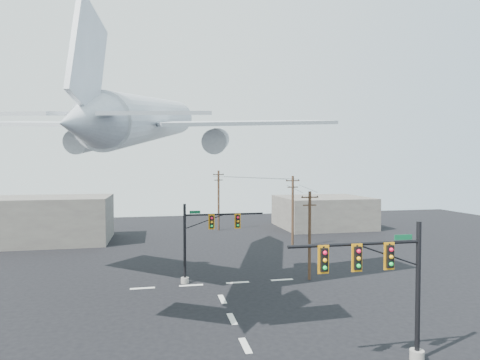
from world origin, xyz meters
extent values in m
plane|color=black|center=(0.00, 0.00, 0.00)|extent=(120.00, 120.00, 0.00)
cube|color=silver|center=(0.00, 0.00, 0.01)|extent=(0.40, 2.00, 0.01)
cube|color=silver|center=(0.00, 4.00, 0.01)|extent=(0.40, 2.00, 0.01)
cube|color=silver|center=(0.00, 8.00, 0.01)|extent=(0.40, 2.00, 0.01)
cube|color=silver|center=(-6.00, 12.00, 0.01)|extent=(2.00, 0.40, 0.01)
cube|color=silver|center=(-2.00, 12.00, 0.01)|extent=(2.00, 0.40, 0.01)
cube|color=silver|center=(2.00, 12.00, 0.01)|extent=(2.00, 0.40, 0.01)
cube|color=silver|center=(6.00, 12.00, 0.01)|extent=(2.00, 0.40, 0.01)
cylinder|color=gray|center=(8.36, -3.45, 0.26)|extent=(0.72, 0.72, 0.52)
cylinder|color=black|center=(8.36, -3.45, 3.62)|extent=(0.25, 0.25, 7.23)
cylinder|color=black|center=(4.83, -3.45, 6.20)|extent=(7.05, 0.17, 0.17)
cylinder|color=black|center=(6.59, -3.45, 5.58)|extent=(3.74, 0.08, 0.08)
cube|color=black|center=(6.59, -3.60, 5.55)|extent=(0.35, 0.31, 1.14)
cube|color=orange|center=(6.59, -3.58, 5.55)|extent=(0.57, 0.04, 1.39)
sphere|color=#F80D35|center=(6.59, -3.78, 5.91)|extent=(0.21, 0.21, 0.21)
sphere|color=orange|center=(6.59, -3.78, 5.55)|extent=(0.21, 0.21, 0.21)
sphere|color=#0CCA3C|center=(6.59, -3.78, 5.19)|extent=(0.21, 0.21, 0.21)
cube|color=black|center=(4.83, -3.60, 5.55)|extent=(0.35, 0.31, 1.14)
cube|color=orange|center=(4.83, -3.58, 5.55)|extent=(0.57, 0.04, 1.39)
sphere|color=#F80D35|center=(4.83, -3.78, 5.91)|extent=(0.21, 0.21, 0.21)
sphere|color=orange|center=(4.83, -3.78, 5.55)|extent=(0.21, 0.21, 0.21)
sphere|color=#0CCA3C|center=(4.83, -3.78, 5.19)|extent=(0.21, 0.21, 0.21)
cube|color=black|center=(3.07, -3.60, 5.55)|extent=(0.35, 0.31, 1.14)
cube|color=orange|center=(3.07, -3.58, 5.55)|extent=(0.57, 0.04, 1.39)
sphere|color=#F80D35|center=(3.07, -3.78, 5.91)|extent=(0.21, 0.21, 0.21)
sphere|color=orange|center=(3.07, -3.78, 5.55)|extent=(0.21, 0.21, 0.21)
sphere|color=#0CCA3C|center=(3.07, -3.78, 5.19)|extent=(0.21, 0.21, 0.21)
cube|color=#0B512D|center=(7.43, -3.51, 6.46)|extent=(0.98, 0.04, 0.27)
cylinder|color=gray|center=(-2.47, 12.78, 0.24)|extent=(0.68, 0.68, 0.49)
cylinder|color=black|center=(-2.47, 12.78, 3.42)|extent=(0.23, 0.23, 6.84)
cylinder|color=black|center=(0.98, 12.78, 5.86)|extent=(6.89, 0.16, 0.16)
cylinder|color=black|center=(-0.75, 12.78, 5.28)|extent=(3.64, 0.08, 0.08)
cube|color=black|center=(-0.17, 12.63, 5.25)|extent=(0.33, 0.29, 1.07)
cube|color=orange|center=(-0.17, 12.65, 5.25)|extent=(0.54, 0.04, 1.32)
sphere|color=#F80D35|center=(-0.17, 12.47, 5.59)|extent=(0.20, 0.20, 0.20)
sphere|color=orange|center=(-0.17, 12.47, 5.25)|extent=(0.20, 0.20, 0.20)
sphere|color=#0CCA3C|center=(-0.17, 12.47, 4.90)|extent=(0.20, 0.20, 0.20)
cube|color=black|center=(2.13, 12.63, 5.25)|extent=(0.33, 0.29, 1.07)
cube|color=orange|center=(2.13, 12.65, 5.25)|extent=(0.54, 0.04, 1.32)
sphere|color=#F80D35|center=(2.13, 12.47, 5.59)|extent=(0.20, 0.20, 0.20)
sphere|color=orange|center=(2.13, 12.47, 5.25)|extent=(0.20, 0.20, 0.20)
sphere|color=#0CCA3C|center=(2.13, 12.47, 4.90)|extent=(0.20, 0.20, 0.20)
cube|color=#0B512D|center=(-1.59, 12.72, 6.11)|extent=(0.93, 0.04, 0.25)
cylinder|color=#452B1D|center=(8.42, 11.62, 3.92)|extent=(0.26, 0.26, 7.83)
cube|color=#452B1D|center=(8.42, 11.62, 7.31)|extent=(1.57, 0.14, 0.10)
cube|color=#452B1D|center=(8.42, 11.62, 6.61)|extent=(1.22, 0.13, 0.10)
cylinder|color=black|center=(7.72, 11.63, 7.40)|extent=(0.09, 0.09, 0.10)
cylinder|color=black|center=(8.42, 11.62, 7.40)|extent=(0.09, 0.09, 0.10)
cylinder|color=black|center=(9.12, 11.60, 7.40)|extent=(0.09, 0.09, 0.10)
cylinder|color=#452B1D|center=(11.66, 25.36, 4.43)|extent=(0.30, 0.30, 8.85)
cube|color=#452B1D|center=(11.66, 25.36, 8.26)|extent=(1.79, 0.30, 0.12)
cube|color=#452B1D|center=(11.66, 25.36, 7.46)|extent=(1.40, 0.26, 0.12)
cylinder|color=black|center=(10.87, 25.28, 8.36)|extent=(0.10, 0.10, 0.12)
cylinder|color=black|center=(11.66, 25.36, 8.36)|extent=(0.10, 0.10, 0.12)
cylinder|color=black|center=(12.45, 25.44, 8.36)|extent=(0.10, 0.10, 0.12)
cylinder|color=#452B1D|center=(4.72, 40.36, 4.68)|extent=(0.32, 0.32, 9.36)
cube|color=#452B1D|center=(4.72, 40.36, 8.72)|extent=(1.82, 0.86, 0.13)
cube|color=#452B1D|center=(4.72, 40.36, 7.87)|extent=(1.42, 0.69, 0.13)
cylinder|color=black|center=(3.93, 40.03, 8.83)|extent=(0.11, 0.11, 0.13)
cylinder|color=black|center=(4.72, 40.36, 8.83)|extent=(0.11, 0.11, 0.13)
cylinder|color=black|center=(5.50, 40.69, 8.83)|extent=(0.11, 0.11, 0.13)
cylinder|color=black|center=(9.29, 18.49, 7.74)|extent=(3.17, 13.75, 0.03)
cylinder|color=black|center=(7.36, 32.86, 8.44)|extent=(7.03, 15.02, 0.03)
cylinder|color=black|center=(10.79, 18.49, 7.74)|extent=(3.37, 13.75, 0.03)
cylinder|color=black|center=(9.01, 32.86, 8.44)|extent=(6.92, 15.02, 0.03)
cylinder|color=silver|center=(-5.24, 13.23, 14.05)|extent=(8.84, 22.92, 6.43)
cone|color=silver|center=(-2.02, 26.45, 15.82)|extent=(4.74, 6.10, 4.18)
cone|color=silver|center=(-8.46, 0.01, 12.28)|extent=(4.39, 5.97, 3.82)
cube|color=silver|center=(-13.34, 13.66, 13.52)|extent=(14.43, 12.96, 0.92)
cube|color=silver|center=(2.14, 9.89, 13.52)|extent=(15.18, 7.75, 0.92)
cylinder|color=silver|center=(-10.75, 14.18, 12.20)|extent=(2.85, 4.16, 2.45)
cylinder|color=silver|center=(0.07, 11.54, 12.20)|extent=(2.85, 4.16, 2.45)
cube|color=silver|center=(-8.27, 0.80, 15.76)|extent=(1.47, 5.00, 6.39)
cube|color=silver|center=(-11.79, 1.40, 12.81)|extent=(6.06, 4.83, 0.51)
cube|color=silver|center=(-4.87, -0.28, 12.81)|extent=(5.62, 2.58, 0.51)
cube|color=slate|center=(-20.00, 35.00, 3.00)|extent=(18.00, 10.00, 6.00)
cube|color=slate|center=(22.00, 40.00, 2.50)|extent=(14.00, 12.00, 5.00)
camera|label=1|loc=(-4.82, -21.57, 10.07)|focal=30.00mm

